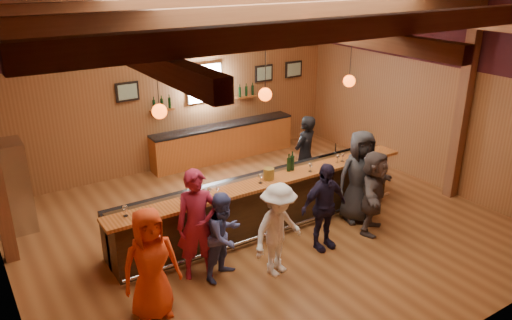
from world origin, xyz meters
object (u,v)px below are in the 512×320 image
at_px(bar_counter, 261,201).
at_px(customer_white, 278,230).
at_px(bartender, 305,154).
at_px(back_bar_cabinet, 224,142).
at_px(customer_brown, 373,192).
at_px(customer_navy, 324,207).
at_px(stainless_fridge, 9,188).
at_px(ice_bucket, 269,174).
at_px(customer_redvest, 198,225).
at_px(customer_denim, 224,236).
at_px(bottle_a, 289,164).
at_px(customer_orange, 151,264).
at_px(customer_dark, 360,177).

relative_size(bar_counter, customer_white, 3.87).
relative_size(customer_white, bartender, 0.91).
relative_size(back_bar_cabinet, customer_brown, 2.42).
bearing_deg(back_bar_cabinet, customer_navy, -98.10).
bearing_deg(customer_brown, customer_white, 149.52).
relative_size(stainless_fridge, ice_bucket, 8.19).
xyz_separation_m(stainless_fridge, bartender, (5.83, -1.63, -0.01)).
distance_m(customer_redvest, customer_white, 1.31).
bearing_deg(customer_redvest, bartender, 45.00).
bearing_deg(customer_white, customer_redvest, 136.84).
distance_m(customer_denim, ice_bucket, 1.71).
relative_size(customer_white, bottle_a, 4.59).
height_order(customer_orange, customer_redvest, customer_redvest).
relative_size(customer_orange, ice_bucket, 7.90).
bearing_deg(customer_white, bar_counter, 52.77).
height_order(customer_orange, customer_denim, customer_orange).
distance_m(bar_counter, customer_orange, 3.17).
bearing_deg(ice_bucket, customer_orange, -158.14).
bearing_deg(customer_redvest, stainless_fridge, 144.10).
height_order(customer_denim, customer_dark, customer_dark).
relative_size(customer_brown, bartender, 0.93).
bearing_deg(bar_counter, customer_denim, -142.31).
relative_size(customer_white, customer_navy, 0.98).
bearing_deg(customer_dark, customer_orange, -153.97).
xyz_separation_m(customer_denim, customer_navy, (1.93, -0.18, 0.07)).
bearing_deg(bartender, customer_dark, 73.04).
bearing_deg(customer_brown, customer_orange, 146.08).
bearing_deg(customer_denim, customer_brown, -26.12).
relative_size(customer_white, ice_bucket, 7.41).
distance_m(bar_counter, back_bar_cabinet, 3.76).
bearing_deg(customer_orange, bartender, 27.98).
xyz_separation_m(stainless_fridge, customer_brown, (5.79, -3.79, -0.07)).
bearing_deg(customer_navy, customer_white, -168.65).
bearing_deg(customer_brown, bar_counter, 106.38).
distance_m(customer_white, bottle_a, 1.85).
bearing_deg(ice_bucket, customer_dark, -17.44).
distance_m(stainless_fridge, customer_orange, 4.08).
distance_m(customer_brown, bartender, 2.16).
height_order(bar_counter, customer_redvest, customer_redvest).
bearing_deg(bar_counter, customer_dark, -25.74).
xyz_separation_m(customer_denim, customer_dark, (3.22, 0.26, 0.19)).
distance_m(stainless_fridge, customer_white, 5.26).
distance_m(customer_redvest, customer_brown, 3.50).
xyz_separation_m(customer_navy, bartender, (1.22, 2.11, 0.07)).
height_order(customer_navy, customer_dark, customer_dark).
xyz_separation_m(customer_denim, ice_bucket, (1.42, 0.82, 0.46)).
height_order(customer_redvest, customer_dark, customer_redvest).
bearing_deg(bartender, customer_white, 25.35).
distance_m(customer_navy, ice_bucket, 1.19).
distance_m(customer_brown, bottle_a, 1.69).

